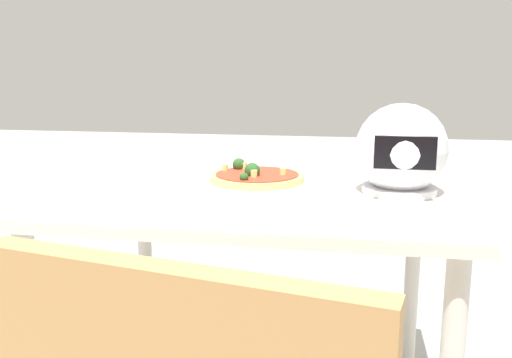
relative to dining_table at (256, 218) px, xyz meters
The scene contains 4 objects.
dining_table is the anchor object (origin of this frame).
pizza_plate 0.10m from the dining_table, 86.22° to the right, with size 0.31×0.31×0.01m, color white.
pizza 0.12m from the dining_table, 79.95° to the right, with size 0.27×0.27×0.06m.
motorcycle_helmet 0.44m from the dining_table, behind, with size 0.24×0.24×0.24m.
Camera 1 is at (-0.26, 1.47, 1.06)m, focal length 38.55 mm.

